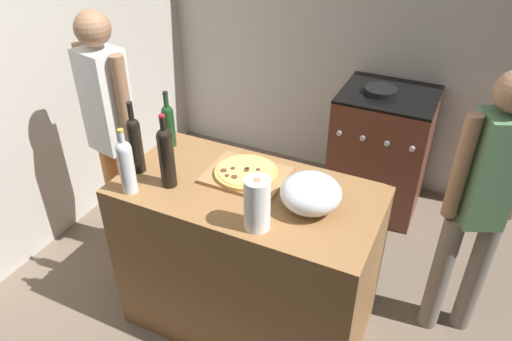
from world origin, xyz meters
TOP-DOWN VIEW (x-y plane):
  - ground_plane at (0.00, 1.22)m, footprint 3.87×3.04m
  - kitchen_wall_rear at (0.00, 2.49)m, footprint 3.87×0.10m
  - kitchen_wall_left at (-1.69, 1.22)m, footprint 0.10×3.04m
  - counter at (-0.06, 0.63)m, footprint 1.31×0.68m
  - cutting_board at (-0.12, 0.72)m, footprint 0.40×0.32m
  - pizza at (-0.12, 0.72)m, footprint 0.32×0.32m
  - mixing_bowl at (0.27, 0.62)m, footprint 0.28×0.28m
  - paper_towel_roll at (0.10, 0.39)m, footprint 0.11×0.11m
  - wine_bottle_clear at (-0.64, 0.54)m, footprint 0.07×0.07m
  - wine_bottle_dark at (-0.65, 0.83)m, footprint 0.07×0.07m
  - wine_bottle_amber at (-0.43, 0.50)m, footprint 0.08×0.08m
  - wine_bottle_green at (-0.57, 0.37)m, footprint 0.07×0.07m
  - stove at (0.31, 2.09)m, footprint 0.66×0.62m
  - person_in_stripes at (-1.08, 0.84)m, footprint 0.40×0.24m
  - person_in_red at (0.99, 1.09)m, footprint 0.34×0.26m

SIDE VIEW (x-z plane):
  - ground_plane at x=0.00m, z-range -0.02..0.00m
  - stove at x=0.31m, z-range -0.02..0.96m
  - counter at x=-0.06m, z-range 0.00..0.94m
  - person_in_red at x=0.99m, z-range 0.10..1.67m
  - cutting_board at x=-0.12m, z-range 0.94..0.96m
  - person_in_stripes at x=-1.08m, z-range 0.13..1.77m
  - pizza at x=-0.12m, z-range 0.96..0.98m
  - mixing_bowl at x=0.27m, z-range 0.94..1.11m
  - paper_towel_roll at x=0.10m, z-range 0.94..1.19m
  - wine_bottle_dark at x=-0.65m, z-range 0.92..1.24m
  - wine_bottle_green at x=-0.57m, z-range 0.92..1.26m
  - wine_bottle_clear at x=-0.64m, z-range 0.91..1.30m
  - wine_bottle_amber at x=-0.43m, z-range 0.92..1.31m
  - kitchen_wall_rear at x=0.00m, z-range 0.00..2.60m
  - kitchen_wall_left at x=-1.69m, z-range 0.00..2.60m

